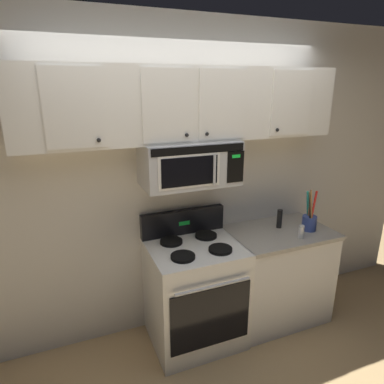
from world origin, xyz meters
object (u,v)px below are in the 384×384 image
over_range_microwave (190,163)px  stove_range (195,292)px  salt_shaker (301,232)px  pepper_mill (279,219)px  utensil_crock_blue (309,220)px

over_range_microwave → stove_range: bearing=-89.9°
salt_shaker → pepper_mill: size_ratio=0.66×
over_range_microwave → pepper_mill: 1.05m
stove_range → over_range_microwave: over_range_microwave is taller
pepper_mill → salt_shaker: bearing=-81.1°
over_range_microwave → salt_shaker: bearing=-18.7°
over_range_microwave → pepper_mill: bearing=-3.3°
stove_range → salt_shaker: size_ratio=9.74×
salt_shaker → pepper_mill: bearing=98.9°
stove_range → utensil_crock_blue: size_ratio=2.90×
over_range_microwave → pepper_mill: size_ratio=4.35×
over_range_microwave → salt_shaker: 1.14m
stove_range → over_range_microwave: 1.11m
utensil_crock_blue → pepper_mill: size_ratio=2.21×
utensil_crock_blue → salt_shaker: (-0.18, -0.11, -0.04)m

